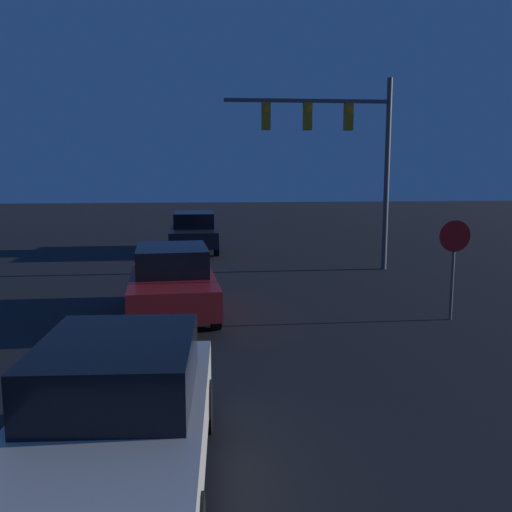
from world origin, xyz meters
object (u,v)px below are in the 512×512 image
car_near (116,415)px  car_mid (173,281)px  traffic_signal_mast (341,139)px  stop_sign (454,251)px  car_far (194,232)px

car_near → car_mid: (0.23, 7.55, 0.00)m
car_near → car_mid: same height
traffic_signal_mast → car_near: bearing=-113.2°
traffic_signal_mast → stop_sign: (1.05, -6.79, -2.85)m
car_near → stop_sign: stop_sign is taller
traffic_signal_mast → car_far: bearing=135.5°
car_mid → car_far: 10.76m
car_near → car_far: same height
car_far → traffic_signal_mast: bearing=135.2°
car_near → traffic_signal_mast: bearing=-110.8°
car_far → traffic_signal_mast: (5.09, -4.99, 3.65)m
car_far → stop_sign: bearing=117.2°
car_mid → traffic_signal_mast: bearing=-137.5°
car_far → car_mid: bearing=87.7°
traffic_signal_mast → car_mid: bearing=-133.5°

